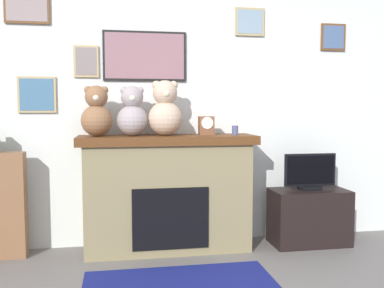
# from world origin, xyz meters

# --- Properties ---
(back_wall) EXTENTS (5.20, 0.15, 2.60)m
(back_wall) POSITION_xyz_m (-0.00, 2.00, 1.31)
(back_wall) COLOR silver
(back_wall) RESTS_ON ground_plane
(fireplace) EXTENTS (1.65, 0.52, 1.10)m
(fireplace) POSITION_xyz_m (-0.09, 1.71, 0.55)
(fireplace) COLOR olive
(fireplace) RESTS_ON ground_plane
(tv_stand) EXTENTS (0.75, 0.40, 0.55)m
(tv_stand) POSITION_xyz_m (1.31, 1.64, 0.27)
(tv_stand) COLOR black
(tv_stand) RESTS_ON ground_plane
(television) EXTENTS (0.52, 0.14, 0.36)m
(television) POSITION_xyz_m (1.31, 1.64, 0.72)
(television) COLOR black
(television) RESTS_ON tv_stand
(area_rug) EXTENTS (1.48, 0.91, 0.01)m
(area_rug) POSITION_xyz_m (-0.09, 0.80, 0.00)
(area_rug) COLOR navy
(area_rug) RESTS_ON ground_plane
(candle_jar) EXTENTS (0.06, 0.06, 0.09)m
(candle_jar) POSITION_xyz_m (0.56, 1.69, 1.14)
(candle_jar) COLOR #4C517A
(candle_jar) RESTS_ON fireplace
(mantel_clock) EXTENTS (0.14, 0.10, 0.18)m
(mantel_clock) POSITION_xyz_m (0.27, 1.69, 1.18)
(mantel_clock) COLOR brown
(mantel_clock) RESTS_ON fireplace
(teddy_bear_grey) EXTENTS (0.28, 0.28, 0.46)m
(teddy_bear_grey) POSITION_xyz_m (-0.74, 1.69, 1.30)
(teddy_bear_grey) COLOR brown
(teddy_bear_grey) RESTS_ON fireplace
(teddy_bear_tan) EXTENTS (0.28, 0.28, 0.46)m
(teddy_bear_tan) POSITION_xyz_m (-0.42, 1.69, 1.30)
(teddy_bear_tan) COLOR gray
(teddy_bear_tan) RESTS_ON fireplace
(teddy_bear_cream) EXTENTS (0.32, 0.32, 0.51)m
(teddy_bear_cream) POSITION_xyz_m (-0.12, 1.69, 1.33)
(teddy_bear_cream) COLOR tan
(teddy_bear_cream) RESTS_ON fireplace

